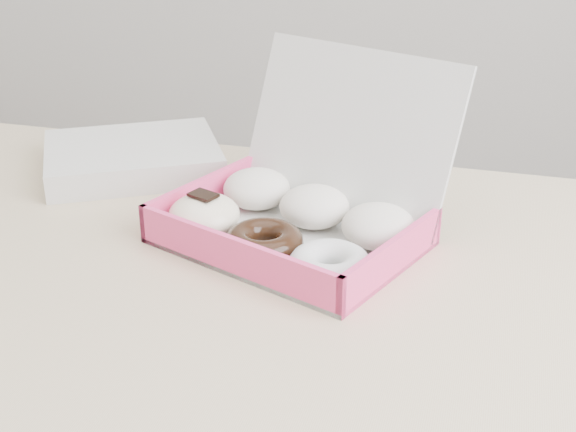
# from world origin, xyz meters

# --- Properties ---
(table) EXTENTS (1.20, 0.80, 0.75)m
(table) POSITION_xyz_m (0.00, 0.00, 0.67)
(table) COLOR tan
(table) RESTS_ON ground
(donut_box) EXTENTS (0.38, 0.37, 0.21)m
(donut_box) POSITION_xyz_m (0.13, 0.11, 0.78)
(donut_box) COLOR silver
(donut_box) RESTS_ON table
(newspapers) EXTENTS (0.32, 0.30, 0.04)m
(newspapers) POSITION_xyz_m (-0.17, 0.26, 0.77)
(newspapers) COLOR silver
(newspapers) RESTS_ON table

